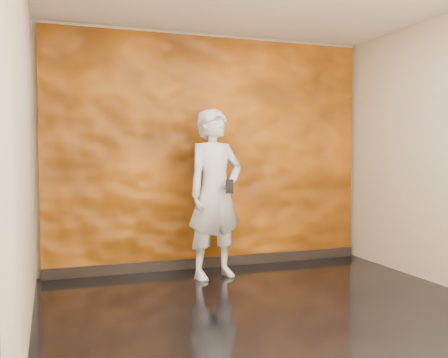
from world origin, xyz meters
TOP-DOWN VIEW (x-y plane):
  - room at (0.00, 0.00)m, footprint 4.02×4.02m
  - feature_wall at (0.00, 1.96)m, footprint 3.90×0.06m
  - baseboard at (0.00, 1.92)m, footprint 3.90×0.04m
  - man at (-0.12, 1.43)m, footprint 0.77×0.61m
  - phone at (-0.05, 1.18)m, footprint 0.08×0.03m

SIDE VIEW (x-z plane):
  - baseboard at x=0.00m, z-range 0.00..0.12m
  - man at x=-0.12m, z-range 0.00..1.86m
  - phone at x=-0.05m, z-range 0.95..1.10m
  - feature_wall at x=0.00m, z-range 0.00..2.75m
  - room at x=0.00m, z-range -0.01..2.81m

